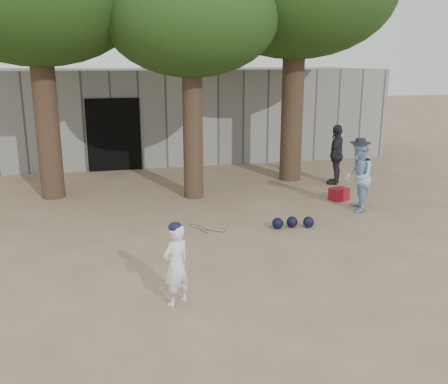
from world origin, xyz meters
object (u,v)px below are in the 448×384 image
object	(u,v)px
boy_player	(176,265)
red_bag	(339,194)
spectator_blue	(358,177)
spectator_dark	(336,155)

from	to	relation	value
boy_player	red_bag	distance (m)	6.39
spectator_blue	red_bag	bearing A→B (deg)	-160.05
boy_player	spectator_dark	bearing A→B (deg)	-163.42
spectator_blue	red_bag	world-z (taller)	spectator_blue
spectator_dark	red_bag	bearing A→B (deg)	14.87
spectator_dark	boy_player	bearing A→B (deg)	-4.20
spectator_dark	red_bag	size ratio (longest dim) A/B	3.89
spectator_dark	spectator_blue	bearing A→B (deg)	22.22
boy_player	spectator_blue	world-z (taller)	spectator_blue
red_bag	spectator_blue	bearing A→B (deg)	-91.68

